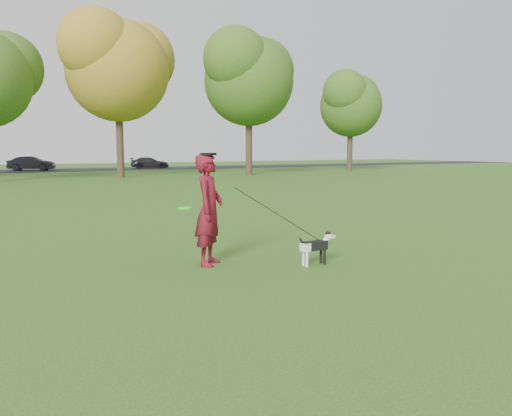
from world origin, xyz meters
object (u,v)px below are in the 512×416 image
man (209,210)px  car_mid (31,163)px  dog (317,245)px  car_right (150,163)px

man → car_mid: 39.82m
dog → car_right: car_right is taller
dog → man: bearing=150.6°
dog → car_right: bearing=77.2°
man → dog: size_ratio=2.51×
dog → car_right: (9.27, 40.71, 0.20)m
car_mid → car_right: (10.50, 0.00, -0.09)m
man → car_mid: bearing=38.9°
man → car_right: size_ratio=0.52×
dog → car_right: size_ratio=0.21×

